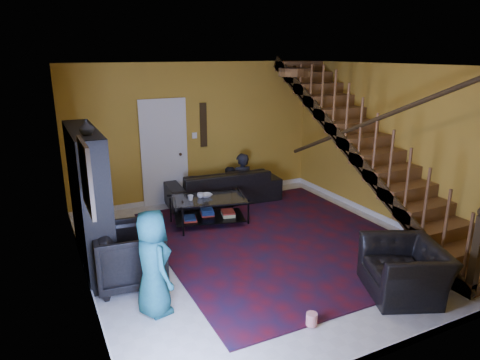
% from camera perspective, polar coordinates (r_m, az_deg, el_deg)
% --- Properties ---
extents(floor, '(5.50, 5.50, 0.00)m').
position_cam_1_polar(floor, '(6.85, 2.73, -9.09)').
color(floor, beige).
rests_on(floor, ground).
extents(room, '(5.50, 5.50, 5.50)m').
position_cam_1_polar(room, '(7.52, -11.27, -6.57)').
color(room, '#B98829').
rests_on(room, ground).
extents(staircase, '(0.95, 5.02, 3.18)m').
position_cam_1_polar(staircase, '(7.61, 17.07, 3.96)').
color(staircase, brown).
rests_on(staircase, floor).
extents(bookshelf, '(0.35, 1.80, 2.00)m').
position_cam_1_polar(bookshelf, '(6.35, -19.35, -2.79)').
color(bookshelf, black).
rests_on(bookshelf, floor).
extents(door, '(0.82, 0.05, 2.05)m').
position_cam_1_polar(door, '(8.66, -10.05, 3.39)').
color(door, silver).
rests_on(door, floor).
extents(framed_picture, '(0.04, 0.74, 0.74)m').
position_cam_1_polar(framed_picture, '(4.68, -19.84, 0.45)').
color(framed_picture, maroon).
rests_on(framed_picture, room).
extents(wall_hanging, '(0.14, 0.03, 0.90)m').
position_cam_1_polar(wall_hanging, '(8.83, -4.90, 7.32)').
color(wall_hanging, black).
rests_on(wall_hanging, room).
extents(ceiling_fixture, '(0.40, 0.40, 0.10)m').
position_cam_1_polar(ceiling_fixture, '(5.49, 7.27, 14.07)').
color(ceiling_fixture, '#3F2814').
rests_on(ceiling_fixture, room).
extents(rug, '(3.80, 4.34, 0.02)m').
position_cam_1_polar(rug, '(7.16, 5.20, -7.87)').
color(rug, '#430B15').
rests_on(rug, floor).
extents(sofa, '(2.38, 1.08, 0.68)m').
position_cam_1_polar(sofa, '(8.81, -2.33, -0.77)').
color(sofa, black).
rests_on(sofa, floor).
extents(armchair_left, '(0.97, 0.95, 0.81)m').
position_cam_1_polar(armchair_left, '(5.91, -14.39, -9.71)').
color(armchair_left, black).
rests_on(armchair_left, floor).
extents(armchair_right, '(1.22, 1.28, 0.66)m').
position_cam_1_polar(armchair_right, '(5.92, 21.09, -11.10)').
color(armchair_right, black).
rests_on(armchair_right, floor).
extents(person_adult_a, '(0.52, 0.34, 1.42)m').
position_cam_1_polar(person_adult_a, '(9.06, 0.20, -0.79)').
color(person_adult_a, black).
rests_on(person_adult_a, sofa).
extents(person_adult_b, '(0.61, 0.50, 1.16)m').
position_cam_1_polar(person_adult_b, '(8.98, -1.50, -1.82)').
color(person_adult_b, black).
rests_on(person_adult_b, sofa).
extents(person_child, '(0.51, 0.69, 1.29)m').
position_cam_1_polar(person_child, '(5.12, -11.54, -10.79)').
color(person_child, '#196162').
rests_on(person_child, armchair_left).
extents(coffee_table, '(1.43, 1.04, 0.49)m').
position_cam_1_polar(coffee_table, '(7.68, -4.12, -3.88)').
color(coffee_table, black).
rests_on(coffee_table, floor).
extents(cup_a, '(0.13, 0.13, 0.09)m').
position_cam_1_polar(cup_a, '(7.64, -5.30, -2.05)').
color(cup_a, '#999999').
rests_on(cup_a, coffee_table).
extents(cup_b, '(0.11, 0.11, 0.09)m').
position_cam_1_polar(cup_b, '(7.52, -6.60, -2.38)').
color(cup_b, '#999999').
rests_on(cup_b, coffee_table).
extents(bowl, '(0.24, 0.24, 0.05)m').
position_cam_1_polar(bowl, '(7.68, -4.57, -2.06)').
color(bowl, '#999999').
rests_on(bowl, coffee_table).
extents(vase, '(0.18, 0.18, 0.19)m').
position_cam_1_polar(vase, '(5.59, -19.78, 6.63)').
color(vase, '#999999').
rests_on(vase, bookshelf).
extents(popcorn_bucket, '(0.14, 0.14, 0.15)m').
position_cam_1_polar(popcorn_bucket, '(5.13, 9.53, -17.82)').
color(popcorn_bucket, red).
rests_on(popcorn_bucket, rug).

